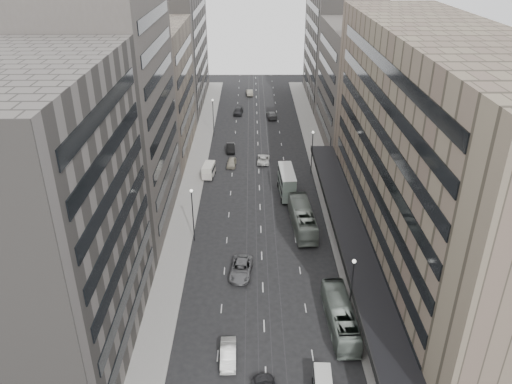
{
  "coord_description": "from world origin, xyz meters",
  "views": [
    {
      "loc": [
        -1.32,
        -49.36,
        39.27
      ],
      "look_at": [
        -0.72,
        15.55,
        6.05
      ],
      "focal_mm": 35.0,
      "sensor_mm": 36.0,
      "label": 1
    }
  ],
  "objects_px": {
    "bus_far": "(302,218)",
    "sedan_2": "(241,269)",
    "bus_near": "(340,316)",
    "pedestrian": "(393,382)",
    "double_decker": "(287,182)",
    "panel_van": "(209,170)",
    "sedan_1": "(228,354)"
  },
  "relations": [
    {
      "from": "panel_van",
      "to": "sedan_1",
      "type": "distance_m",
      "value": 44.81
    },
    {
      "from": "panel_van",
      "to": "sedan_2",
      "type": "distance_m",
      "value": 30.31
    },
    {
      "from": "sedan_1",
      "to": "sedan_2",
      "type": "relative_size",
      "value": 0.79
    },
    {
      "from": "bus_near",
      "to": "bus_far",
      "type": "xyz_separation_m",
      "value": [
        -2.24,
        21.66,
        0.17
      ]
    },
    {
      "from": "bus_near",
      "to": "bus_far",
      "type": "bearing_deg",
      "value": -85.83
    },
    {
      "from": "bus_far",
      "to": "sedan_1",
      "type": "distance_m",
      "value": 28.4
    },
    {
      "from": "sedan_1",
      "to": "pedestrian",
      "type": "distance_m",
      "value": 16.55
    },
    {
      "from": "sedan_1",
      "to": "sedan_2",
      "type": "height_order",
      "value": "sedan_2"
    },
    {
      "from": "bus_far",
      "to": "sedan_2",
      "type": "bearing_deg",
      "value": 48.98
    },
    {
      "from": "sedan_2",
      "to": "sedan_1",
      "type": "bearing_deg",
      "value": -88.15
    },
    {
      "from": "pedestrian",
      "to": "panel_van",
      "type": "bearing_deg",
      "value": -77.29
    },
    {
      "from": "bus_far",
      "to": "pedestrian",
      "type": "distance_m",
      "value": 31.03
    },
    {
      "from": "sedan_1",
      "to": "pedestrian",
      "type": "relative_size",
      "value": 2.74
    },
    {
      "from": "double_decker",
      "to": "sedan_2",
      "type": "relative_size",
      "value": 1.42
    },
    {
      "from": "bus_near",
      "to": "sedan_1",
      "type": "distance_m",
      "value": 13.3
    },
    {
      "from": "bus_near",
      "to": "sedan_2",
      "type": "height_order",
      "value": "bus_near"
    },
    {
      "from": "panel_van",
      "to": "bus_near",
      "type": "bearing_deg",
      "value": -59.44
    },
    {
      "from": "sedan_1",
      "to": "bus_far",
      "type": "bearing_deg",
      "value": 67.65
    },
    {
      "from": "double_decker",
      "to": "sedan_1",
      "type": "bearing_deg",
      "value": -105.43
    },
    {
      "from": "bus_far",
      "to": "panel_van",
      "type": "relative_size",
      "value": 2.88
    },
    {
      "from": "bus_near",
      "to": "pedestrian",
      "type": "height_order",
      "value": "bus_near"
    },
    {
      "from": "bus_far",
      "to": "pedestrian",
      "type": "xyz_separation_m",
      "value": [
        5.96,
        -30.45,
        -0.71
      ]
    },
    {
      "from": "panel_van",
      "to": "pedestrian",
      "type": "distance_m",
      "value": 52.93
    },
    {
      "from": "bus_far",
      "to": "sedan_2",
      "type": "xyz_separation_m",
      "value": [
        -9.03,
        -11.65,
        -0.89
      ]
    },
    {
      "from": "panel_van",
      "to": "pedestrian",
      "type": "xyz_separation_m",
      "value": [
        21.42,
        -48.4,
        -0.42
      ]
    },
    {
      "from": "bus_far",
      "to": "double_decker",
      "type": "xyz_separation_m",
      "value": [
        -1.67,
        10.84,
        0.72
      ]
    },
    {
      "from": "bus_far",
      "to": "double_decker",
      "type": "bearing_deg",
      "value": -84.51
    },
    {
      "from": "panel_van",
      "to": "sedan_2",
      "type": "xyz_separation_m",
      "value": [
        6.43,
        -29.61,
        -0.6
      ]
    },
    {
      "from": "pedestrian",
      "to": "bus_near",
      "type": "bearing_deg",
      "value": -78.21
    },
    {
      "from": "bus_near",
      "to": "bus_far",
      "type": "height_order",
      "value": "bus_far"
    },
    {
      "from": "sedan_1",
      "to": "pedestrian",
      "type": "height_order",
      "value": "pedestrian"
    },
    {
      "from": "double_decker",
      "to": "sedan_2",
      "type": "xyz_separation_m",
      "value": [
        -7.36,
        -22.5,
        -1.61
      ]
    }
  ]
}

